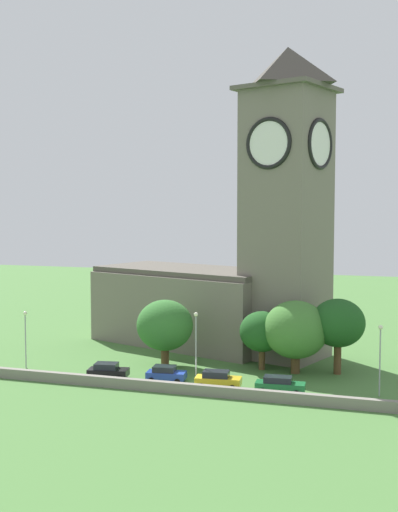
# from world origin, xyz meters

# --- Properties ---
(ground_plane) EXTENTS (200.00, 200.00, 0.00)m
(ground_plane) POSITION_xyz_m (0.00, 15.00, 0.00)
(ground_plane) COLOR #477538
(church) EXTENTS (33.49, 20.71, 36.67)m
(church) POSITION_xyz_m (-0.15, 17.90, 11.45)
(church) COLOR slate
(church) RESTS_ON ground
(quay_barrier) EXTENTS (57.52, 0.70, 1.05)m
(quay_barrier) POSITION_xyz_m (0.00, -3.05, 0.52)
(quay_barrier) COLOR gray
(quay_barrier) RESTS_ON ground
(car_black) EXTENTS (4.46, 2.82, 1.67)m
(car_black) POSITION_xyz_m (-8.99, -0.09, 0.84)
(car_black) COLOR black
(car_black) RESTS_ON ground
(car_blue) EXTENTS (4.22, 2.55, 1.63)m
(car_blue) POSITION_xyz_m (-2.76, 0.70, 0.83)
(car_blue) COLOR #233D9E
(car_blue) RESTS_ON ground
(car_yellow) EXTENTS (4.73, 2.57, 1.74)m
(car_yellow) POSITION_xyz_m (3.06, -0.07, 0.88)
(car_yellow) COLOR gold
(car_yellow) RESTS_ON ground
(car_green) EXTENTS (4.91, 2.32, 1.63)m
(car_green) POSITION_xyz_m (9.29, 0.07, 0.83)
(car_green) COLOR #1E6B38
(car_green) RESTS_ON ground
(streetlamp_west_end) EXTENTS (0.44, 0.44, 6.43)m
(streetlamp_west_end) POSITION_xyz_m (-19.80, 1.40, 4.34)
(streetlamp_west_end) COLOR #9EA0A5
(streetlamp_west_end) RESTS_ON ground
(streetlamp_west_mid) EXTENTS (0.44, 0.44, 7.30)m
(streetlamp_west_mid) POSITION_xyz_m (0.30, 1.39, 4.85)
(streetlamp_west_mid) COLOR #9EA0A5
(streetlamp_west_mid) RESTS_ON ground
(streetlamp_central) EXTENTS (0.44, 0.44, 6.88)m
(streetlamp_central) POSITION_xyz_m (18.59, 1.80, 4.61)
(streetlamp_central) COLOR #9EA0A5
(streetlamp_central) RESTS_ON ground
(tree_riverside_west) EXTENTS (6.41, 6.41, 7.59)m
(tree_riverside_west) POSITION_xyz_m (-5.18, 6.91, 4.68)
(tree_riverside_west) COLOR brown
(tree_riverside_west) RESTS_ON ground
(tree_riverside_east) EXTENTS (5.01, 5.01, 6.55)m
(tree_riverside_east) POSITION_xyz_m (5.67, 8.65, 4.26)
(tree_riverside_east) COLOR brown
(tree_riverside_east) RESTS_ON ground
(tree_churchyard) EXTENTS (5.82, 5.82, 8.21)m
(tree_churchyard) POSITION_xyz_m (13.88, 9.23, 5.55)
(tree_churchyard) COLOR brown
(tree_churchyard) RESTS_ON ground
(tree_by_tower) EXTENTS (6.99, 6.99, 7.96)m
(tree_by_tower) POSITION_xyz_m (9.48, 8.19, 4.79)
(tree_by_tower) COLOR brown
(tree_by_tower) RESTS_ON ground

